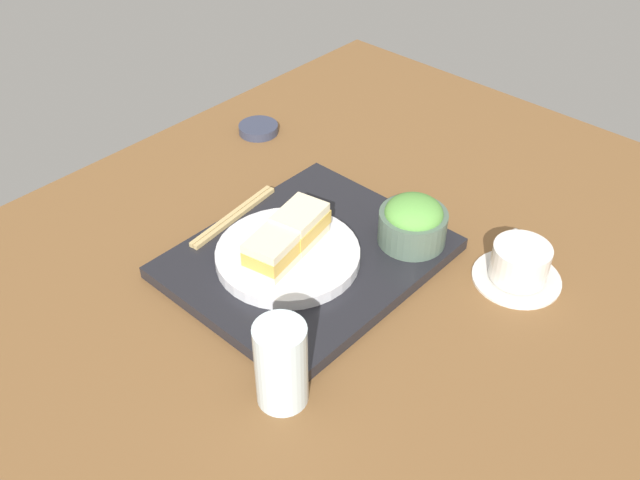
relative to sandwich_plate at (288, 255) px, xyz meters
The scene contains 10 objects.
ground_plane 6.56cm from the sandwich_plate, 76.24° to the left, with size 140.00×100.00×3.00cm, color brown.
serving_tray 3.70cm from the sandwich_plate, 162.39° to the left, with size 36.89×30.62×1.92cm, color black.
sandwich_plate is the anchor object (origin of this frame).
sandwich_near 4.67cm from the sandwich_plate, 169.63° to the right, with size 9.05×7.00×4.96cm.
sandwich_far 4.56cm from the sandwich_plate, 10.37° to the left, with size 8.65×6.79×4.64cm.
salad_bowl 18.78cm from the sandwich_plate, 146.45° to the left, with size 10.01×10.01×7.34cm.
chopsticks_pair 13.18cm from the sandwich_plate, 96.35° to the right, with size 18.12×3.70×0.70cm.
coffee_cup 32.61cm from the sandwich_plate, 129.25° to the left, with size 12.58×12.58×5.85cm.
drinking_glass 23.05cm from the sandwich_plate, 42.88° to the left, with size 6.21×6.21×11.65cm, color silver.
small_sauce_dish 39.47cm from the sandwich_plate, 127.36° to the right, with size 7.35×7.35×1.60cm, color #33384C.
Camera 1 is at (52.23, 50.46, 68.03)cm, focal length 39.79 mm.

